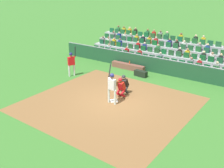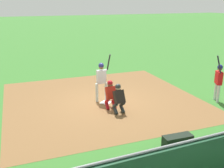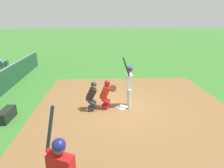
# 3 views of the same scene
# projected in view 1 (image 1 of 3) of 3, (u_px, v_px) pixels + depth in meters

# --- Properties ---
(ground_plane) EXTENTS (160.00, 160.00, 0.00)m
(ground_plane) POSITION_uv_depth(u_px,v_px,m) (114.00, 101.00, 15.83)
(ground_plane) COLOR #38752C
(infield_dirt_patch) EXTENTS (9.24, 8.79, 0.01)m
(infield_dirt_patch) POSITION_uv_depth(u_px,v_px,m) (109.00, 104.00, 15.44)
(infield_dirt_patch) COLOR brown
(infield_dirt_patch) RESTS_ON ground_plane
(home_plate_marker) EXTENTS (0.62, 0.62, 0.02)m
(home_plate_marker) POSITION_uv_depth(u_px,v_px,m) (114.00, 101.00, 15.82)
(home_plate_marker) COLOR white
(home_plate_marker) RESTS_ON infield_dirt_patch
(batter_at_plate) EXTENTS (0.64, 0.49, 2.28)m
(batter_at_plate) POSITION_uv_depth(u_px,v_px,m) (112.00, 85.00, 15.11)
(batter_at_plate) COLOR silver
(batter_at_plate) RESTS_ON ground_plane
(catcher_crouching) EXTENTS (0.49, 0.72, 1.29)m
(catcher_crouching) POSITION_uv_depth(u_px,v_px,m) (121.00, 86.00, 16.06)
(catcher_crouching) COLOR #B1131B
(catcher_crouching) RESTS_ON ground_plane
(home_plate_umpire) EXTENTS (0.47, 0.48, 1.28)m
(home_plate_umpire) POSITION_uv_depth(u_px,v_px,m) (124.00, 83.00, 16.59)
(home_plate_umpire) COLOR #262D2D
(home_plate_umpire) RESTS_ON ground_plane
(dugout_wall) EXTENTS (17.91, 0.24, 1.19)m
(dugout_wall) POSITION_uv_depth(u_px,v_px,m) (158.00, 66.00, 20.19)
(dugout_wall) COLOR #1E482E
(dugout_wall) RESTS_ON ground_plane
(dugout_bench) EXTENTS (2.83, 0.40, 0.44)m
(dugout_bench) POSITION_uv_depth(u_px,v_px,m) (128.00, 66.00, 21.10)
(dugout_bench) COLOR brown
(dugout_bench) RESTS_ON ground_plane
(water_bottle_on_bench) EXTENTS (0.07, 0.07, 0.22)m
(water_bottle_on_bench) POSITION_uv_depth(u_px,v_px,m) (129.00, 62.00, 20.98)
(water_bottle_on_bench) COLOR #E04D1E
(water_bottle_on_bench) RESTS_ON dugout_bench
(equipment_duffel_bag) EXTENTS (1.00, 0.43, 0.43)m
(equipment_duffel_bag) POSITION_uv_depth(u_px,v_px,m) (141.00, 74.00, 19.59)
(equipment_duffel_bag) COLOR black
(equipment_duffel_bag) RESTS_ON ground_plane
(on_deck_batter) EXTENTS (0.60, 0.56, 2.24)m
(on_deck_batter) POSITION_uv_depth(u_px,v_px,m) (71.00, 62.00, 19.35)
(on_deck_batter) COLOR silver
(on_deck_batter) RESTS_ON ground_plane
(bleacher_stand) EXTENTS (15.36, 3.44, 2.33)m
(bleacher_stand) POSITION_uv_depth(u_px,v_px,m) (175.00, 54.00, 22.75)
(bleacher_stand) COLOR #989DA0
(bleacher_stand) RESTS_ON ground_plane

